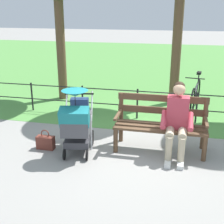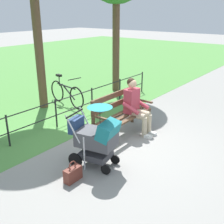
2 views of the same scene
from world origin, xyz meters
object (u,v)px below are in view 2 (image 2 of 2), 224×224
Objects in this scene: park_bench at (120,112)px; handbag at (73,174)px; person_on_bench at (136,105)px; stroller at (97,136)px; bicycle at (66,93)px.

park_bench is 2.10m from handbag.
person_on_bench is 3.45× the size of handbag.
person_on_bench is (-0.28, 0.22, 0.15)m from park_bench.
park_bench is 1.48m from stroller.
bicycle is at bearing -124.57° from stroller.
park_bench is 1.26× the size of person_on_bench.
person_on_bench is at bearing -170.77° from stroller.
stroller reaches higher than handbag.
park_bench is at bearing -160.44° from stroller.
bicycle is (-0.39, -2.71, -0.31)m from person_on_bench.
stroller reaches higher than bicycle.
stroller is at bearing 179.34° from handbag.
park_bench is 2.58m from bicycle.
handbag is at bearing 6.60° from person_on_bench.
handbag is at bearing 13.67° from park_bench.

